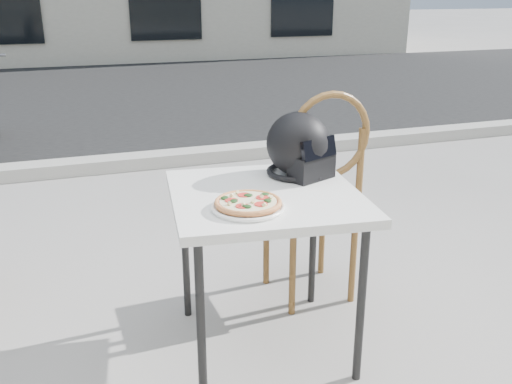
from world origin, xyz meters
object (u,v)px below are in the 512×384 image
object	(u,v)px
cafe_chair_main	(318,188)
helmet	(299,148)
pizza	(248,202)
cafe_table_main	(265,207)
plate	(248,207)

from	to	relation	value
cafe_chair_main	helmet	bearing A→B (deg)	35.82
helmet	cafe_chair_main	bearing A→B (deg)	15.79
pizza	cafe_table_main	bearing A→B (deg)	51.25
pizza	cafe_chair_main	size ratio (longest dim) A/B	0.24
cafe_table_main	plate	distance (m)	0.23
cafe_chair_main	pizza	bearing A→B (deg)	39.59
plate	helmet	size ratio (longest dim) A/B	0.85
cafe_table_main	pizza	bearing A→B (deg)	-128.75
plate	helmet	world-z (taller)	helmet
cafe_table_main	pizza	size ratio (longest dim) A/B	3.24
pizza	helmet	bearing A→B (deg)	43.50
cafe_table_main	pizza	distance (m)	0.23
cafe_table_main	cafe_chair_main	distance (m)	0.50
helmet	cafe_chair_main	world-z (taller)	cafe_chair_main
helmet	cafe_chair_main	xyz separation A→B (m)	(0.16, 0.13, -0.26)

